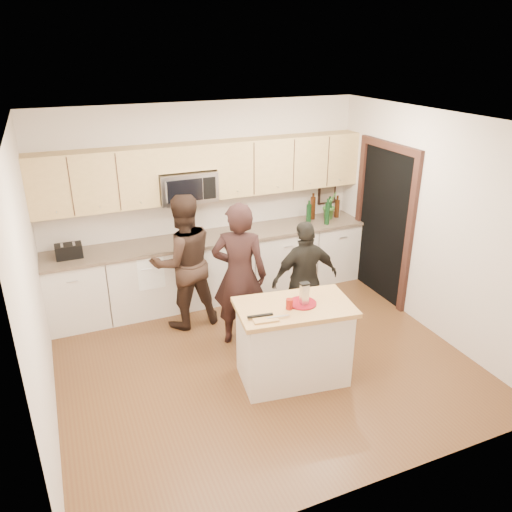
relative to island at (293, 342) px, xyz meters
name	(u,v)px	position (x,y,z in m)	size (l,w,h in m)	color
floor	(262,359)	(-0.17, 0.45, -0.45)	(4.50, 4.50, 0.00)	#54361D
room_shell	(263,218)	(-0.17, 0.45, 1.28)	(4.52, 4.02, 2.71)	beige
back_cabinetry	(215,267)	(-0.17, 2.14, 0.02)	(4.50, 0.66, 0.94)	beige
upper_cabinetry	(210,169)	(-0.14, 2.28, 1.39)	(4.50, 0.33, 0.75)	tan
microwave	(187,186)	(-0.48, 2.24, 1.20)	(0.76, 0.41, 0.40)	silver
doorway	(384,218)	(2.06, 1.35, 0.70)	(0.06, 1.25, 2.20)	black
framed_picture	(327,192)	(1.78, 2.43, 0.83)	(0.30, 0.03, 0.38)	black
dish_towel	(148,261)	(-1.12, 1.95, 0.35)	(0.34, 0.60, 0.48)	white
island	(293,342)	(0.00, 0.00, 0.00)	(1.28, 0.86, 0.90)	beige
red_plate	(302,303)	(0.09, -0.01, 0.45)	(0.29, 0.29, 0.02)	maroon
box_grater	(304,293)	(0.09, -0.04, 0.58)	(0.10, 0.07, 0.24)	silver
drink_glass	(289,304)	(-0.09, -0.05, 0.50)	(0.07, 0.07, 0.11)	maroon
cutting_board	(265,319)	(-0.40, -0.15, 0.46)	(0.25, 0.17, 0.02)	#AE8948
tongs	(260,316)	(-0.43, -0.11, 0.47)	(0.26, 0.03, 0.02)	black
knife	(278,317)	(-0.27, -0.18, 0.47)	(0.23, 0.02, 0.01)	silver
toaster	(69,251)	(-2.05, 2.12, 0.57)	(0.32, 0.20, 0.18)	black
bottle_cluster	(325,208)	(1.60, 2.15, 0.67)	(0.63, 0.37, 0.40)	black
orchid	(330,205)	(1.68, 2.17, 0.70)	(0.23, 0.19, 0.42)	#417930
woman_left	(239,275)	(-0.26, 0.91, 0.44)	(0.65, 0.43, 1.78)	black
woman_center	(183,262)	(-0.75, 1.58, 0.42)	(0.85, 0.66, 1.75)	black
woman_right	(305,279)	(0.56, 0.81, 0.28)	(0.86, 0.36, 1.47)	black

